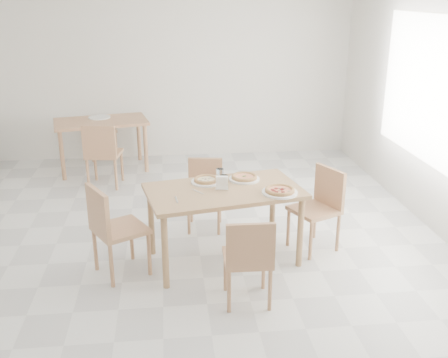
{
  "coord_description": "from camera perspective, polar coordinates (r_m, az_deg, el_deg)",
  "views": [
    {
      "loc": [
        0.09,
        -4.72,
        2.52
      ],
      "look_at": [
        0.61,
        -0.1,
        0.85
      ],
      "focal_mm": 42.0,
      "sensor_mm": 36.0,
      "label": 1
    }
  ],
  "objects": [
    {
      "name": "main_table",
      "position": [
        5.01,
        -0.0,
        -2.03
      ],
      "size": [
        1.58,
        1.09,
        0.75
      ],
      "rotation": [
        0.0,
        0.0,
        0.2
      ],
      "color": "#A77B56",
      "rests_on": "ground"
    },
    {
      "name": "chair_south",
      "position": [
        4.37,
        2.7,
        -8.36
      ],
      "size": [
        0.41,
        0.41,
        0.8
      ],
      "rotation": [
        0.0,
        0.0,
        3.12
      ],
      "color": "tan",
      "rests_on": "ground"
    },
    {
      "name": "chair_north",
      "position": [
        5.85,
        -2.09,
        -1.04
      ],
      "size": [
        0.43,
        0.43,
        0.77
      ],
      "rotation": [
        0.0,
        0.0,
        -0.14
      ],
      "color": "tan",
      "rests_on": "ground"
    },
    {
      "name": "chair_west",
      "position": [
        4.9,
        -12.16,
        -4.91
      ],
      "size": [
        0.6,
        0.6,
        0.89
      ],
      "rotation": [
        0.0,
        0.0,
        2.07
      ],
      "color": "tan",
      "rests_on": "ground"
    },
    {
      "name": "chair_east",
      "position": [
        5.43,
        10.46,
        -2.57
      ],
      "size": [
        0.56,
        0.56,
        0.85
      ],
      "rotation": [
        0.0,
        0.0,
        -1.14
      ],
      "color": "tan",
      "rests_on": "ground"
    },
    {
      "name": "plate_margherita",
      "position": [
        5.22,
        2.21,
        0.0
      ],
      "size": [
        0.31,
        0.31,
        0.02
      ],
      "primitive_type": "cylinder",
      "color": "white",
      "rests_on": "main_table"
    },
    {
      "name": "plate_mushroom",
      "position": [
        5.14,
        -1.95,
        -0.31
      ],
      "size": [
        0.3,
        0.3,
        0.02
      ],
      "primitive_type": "cylinder",
      "color": "white",
      "rests_on": "main_table"
    },
    {
      "name": "plate_pepperoni",
      "position": [
        4.9,
        6.09,
        -1.46
      ],
      "size": [
        0.33,
        0.33,
        0.02
      ],
      "primitive_type": "cylinder",
      "color": "white",
      "rests_on": "main_table"
    },
    {
      "name": "pizza_margherita",
      "position": [
        5.22,
        2.22,
        0.24
      ],
      "size": [
        0.3,
        0.3,
        0.03
      ],
      "rotation": [
        0.0,
        0.0,
        -0.19
      ],
      "color": "tan",
      "rests_on": "plate_margherita"
    },
    {
      "name": "pizza_mushroom",
      "position": [
        5.14,
        -1.96,
        -0.07
      ],
      "size": [
        0.3,
        0.3,
        0.03
      ],
      "rotation": [
        0.0,
        0.0,
        0.3
      ],
      "color": "tan",
      "rests_on": "plate_mushroom"
    },
    {
      "name": "pizza_pepperoni",
      "position": [
        4.89,
        6.1,
        -1.2
      ],
      "size": [
        0.37,
        0.37,
        0.03
      ],
      "rotation": [
        0.0,
        0.0,
        0.41
      ],
      "color": "tan",
      "rests_on": "plate_pepperoni"
    },
    {
      "name": "tumbler_a",
      "position": [
        5.05,
        -0.02,
        -0.16
      ],
      "size": [
        0.08,
        0.08,
        0.1
      ],
      "primitive_type": "cylinder",
      "color": "white",
      "rests_on": "main_table"
    },
    {
      "name": "tumbler_b",
      "position": [
        5.25,
        -0.45,
        0.61
      ],
      "size": [
        0.07,
        0.07,
        0.1
      ],
      "primitive_type": "cylinder",
      "color": "white",
      "rests_on": "main_table"
    },
    {
      "name": "napkin_holder",
      "position": [
        4.93,
        -0.23,
        -0.5
      ],
      "size": [
        0.13,
        0.08,
        0.14
      ],
      "rotation": [
        0.0,
        0.0,
        -0.15
      ],
      "color": "silver",
      "rests_on": "main_table"
    },
    {
      "name": "fork_a",
      "position": [
        4.91,
        -2.87,
        -1.4
      ],
      "size": [
        0.11,
        0.14,
        0.01
      ],
      "primitive_type": "cube",
      "rotation": [
        0.0,
        0.0,
        0.61
      ],
      "color": "silver",
      "rests_on": "main_table"
    },
    {
      "name": "fork_b",
      "position": [
        4.74,
        -5.2,
        -2.27
      ],
      "size": [
        0.03,
        0.17,
        0.01
      ],
      "primitive_type": "cube",
      "rotation": [
        0.0,
        0.0,
        0.1
      ],
      "color": "silver",
      "rests_on": "main_table"
    },
    {
      "name": "second_table",
      "position": [
        7.9,
        -13.23,
        5.55
      ],
      "size": [
        1.44,
        1.0,
        0.75
      ],
      "rotation": [
        0.0,
        0.0,
        0.2
      ],
      "color": "tan",
      "rests_on": "ground"
    },
    {
      "name": "chair_back_s",
      "position": [
        7.18,
        -13.13,
        2.99
      ],
      "size": [
        0.5,
        0.5,
        0.89
      ],
      "rotation": [
        0.0,
        0.0,
        2.99
      ],
      "color": "tan",
      "rests_on": "ground"
    },
    {
      "name": "chair_back_n",
      "position": [
        8.64,
        -13.5,
        5.77
      ],
      "size": [
        0.56,
        0.56,
        0.89
      ],
      "rotation": [
        0.0,
        0.0,
        0.36
      ],
      "color": "tan",
      "rests_on": "ground"
    },
    {
      "name": "plate_empty",
      "position": [
        8.04,
        -13.41,
        6.55
      ],
      "size": [
        0.32,
        0.32,
        0.02
      ],
      "primitive_type": "cylinder",
      "color": "white",
      "rests_on": "second_table"
    }
  ]
}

